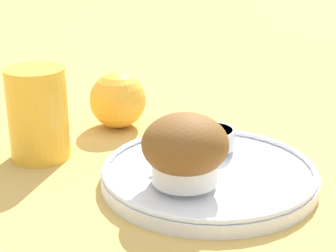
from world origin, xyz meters
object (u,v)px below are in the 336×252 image
Objects in this scene: orange_fruit at (118,100)px; muffin at (185,149)px; butter_knife at (183,146)px; juice_glass at (38,114)px.

muffin is at bearing -114.79° from orange_fruit.
juice_glass is at bearing 102.86° from butter_knife.
muffin is 1.14× the size of orange_fruit.
muffin is at bearing -79.01° from juice_glass.
juice_glass reaches higher than orange_fruit.
juice_glass is at bearing 100.99° from muffin.
orange_fruit is (0.10, 0.21, -0.02)m from muffin.
juice_glass is (-0.10, 0.14, 0.03)m from butter_knife.
butter_knife is at bearing -102.00° from orange_fruit.
butter_knife is at bearing 43.18° from muffin.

